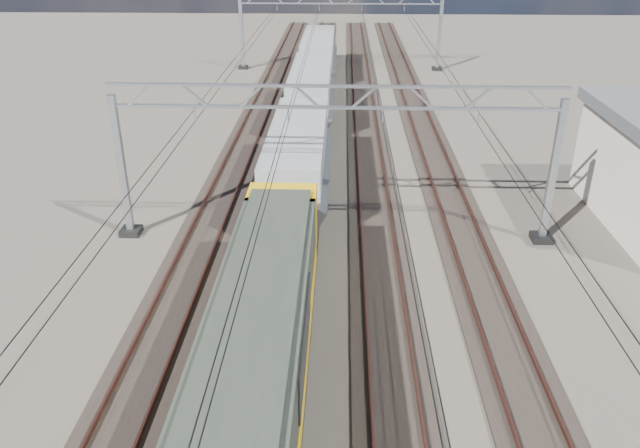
{
  "coord_description": "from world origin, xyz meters",
  "views": [
    {
      "loc": [
        0.26,
        -21.69,
        13.27
      ],
      "look_at": [
        -0.53,
        0.48,
        2.4
      ],
      "focal_mm": 35.0,
      "sensor_mm": 36.0,
      "label": 1
    }
  ],
  "objects_px": {
    "hopper_wagon_lead": "(297,155)",
    "hopper_wagon_third": "(318,51)",
    "catenary_gantry_mid": "(335,158)",
    "locomotive": "(252,380)",
    "hopper_wagon_mid": "(311,89)",
    "catenary_gantry_far": "(340,28)"
  },
  "relations": [
    {
      "from": "hopper_wagon_lead",
      "to": "hopper_wagon_third",
      "type": "xyz_separation_m",
      "value": [
        0.0,
        28.4,
        0.0
      ]
    },
    {
      "from": "catenary_gantry_mid",
      "to": "hopper_wagon_third",
      "type": "height_order",
      "value": "catenary_gantry_mid"
    },
    {
      "from": "catenary_gantry_mid",
      "to": "hopper_wagon_third",
      "type": "bearing_deg",
      "value": 93.44
    },
    {
      "from": "catenary_gantry_mid",
      "to": "locomotive",
      "type": "xyz_separation_m",
      "value": [
        -2.0,
        -12.8,
        -1.58
      ]
    },
    {
      "from": "locomotive",
      "to": "hopper_wagon_mid",
      "type": "xyz_separation_m",
      "value": [
        -0.0,
        31.9,
        -0.09
      ]
    },
    {
      "from": "catenary_gantry_mid",
      "to": "hopper_wagon_third",
      "type": "distance_m",
      "value": 33.4
    },
    {
      "from": "catenary_gantry_mid",
      "to": "catenary_gantry_far",
      "type": "bearing_deg",
      "value": 90.0
    },
    {
      "from": "catenary_gantry_far",
      "to": "hopper_wagon_third",
      "type": "bearing_deg",
      "value": -126.52
    },
    {
      "from": "locomotive",
      "to": "hopper_wagon_third",
      "type": "height_order",
      "value": "locomotive"
    },
    {
      "from": "catenary_gantry_far",
      "to": "locomotive",
      "type": "distance_m",
      "value": 48.86
    },
    {
      "from": "catenary_gantry_far",
      "to": "locomotive",
      "type": "relative_size",
      "value": 0.94
    },
    {
      "from": "catenary_gantry_mid",
      "to": "catenary_gantry_far",
      "type": "xyz_separation_m",
      "value": [
        0.0,
        36.0,
        0.0
      ]
    },
    {
      "from": "locomotive",
      "to": "hopper_wagon_mid",
      "type": "relative_size",
      "value": 1.62
    },
    {
      "from": "locomotive",
      "to": "hopper_wagon_third",
      "type": "xyz_separation_m",
      "value": [
        -0.0,
        46.1,
        -0.09
      ]
    },
    {
      "from": "hopper_wagon_lead",
      "to": "hopper_wagon_third",
      "type": "relative_size",
      "value": 1.0
    },
    {
      "from": "hopper_wagon_lead",
      "to": "hopper_wagon_mid",
      "type": "xyz_separation_m",
      "value": [
        0.0,
        14.2,
        0.0
      ]
    },
    {
      "from": "hopper_wagon_lead",
      "to": "catenary_gantry_mid",
      "type": "bearing_deg",
      "value": -67.79
    },
    {
      "from": "locomotive",
      "to": "hopper_wagon_lead",
      "type": "height_order",
      "value": "locomotive"
    },
    {
      "from": "catenary_gantry_far",
      "to": "hopper_wagon_mid",
      "type": "distance_m",
      "value": 17.1
    },
    {
      "from": "catenary_gantry_mid",
      "to": "hopper_wagon_lead",
      "type": "height_order",
      "value": "catenary_gantry_mid"
    },
    {
      "from": "hopper_wagon_third",
      "to": "locomotive",
      "type": "bearing_deg",
      "value": -90.0
    },
    {
      "from": "catenary_gantry_mid",
      "to": "hopper_wagon_lead",
      "type": "relative_size",
      "value": 1.53
    }
  ]
}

